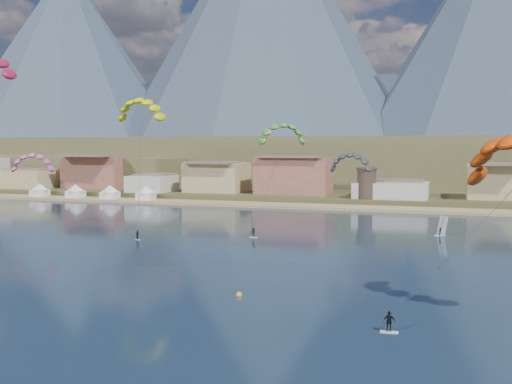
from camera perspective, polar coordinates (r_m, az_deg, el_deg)
ground at (r=58.68m, az=-9.94°, el=-12.20°), size 2400.00×2400.00×0.00m
beach at (r=158.67m, az=8.30°, el=-1.48°), size 2200.00×12.00×0.90m
land at (r=610.36m, az=15.54°, el=2.83°), size 2200.00×900.00×4.00m
foothills at (r=282.16m, az=17.19°, el=2.79°), size 940.00×210.00×18.00m
mountain_ridge at (r=884.29m, az=15.56°, el=13.09°), size 2060.00×480.00×400.00m
town at (r=184.21m, az=-3.17°, el=1.81°), size 400.00×24.00×12.00m
watchtower at (r=165.29m, az=10.50°, el=0.86°), size 5.82×5.82×8.60m
beach_tents at (r=186.90m, az=-15.40°, el=0.38°), size 43.40×6.40×5.00m
kitesurfer_yellow at (r=118.03m, az=-10.92°, el=8.01°), size 10.55×12.98×27.15m
kitesurfer_green at (r=115.99m, az=2.46°, el=5.83°), size 10.26×14.77×22.42m
distant_kite_pink at (r=143.64m, az=-20.54°, el=2.94°), size 10.44×7.95×16.87m
distant_kite_dark at (r=120.78m, az=9.03°, el=3.10°), size 9.00×5.92×16.96m
windsurfer at (r=115.37m, az=17.24°, el=-3.45°), size 2.09×2.28×3.68m
buoy at (r=67.53m, az=-1.62°, el=-9.79°), size 0.68×0.68×0.68m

